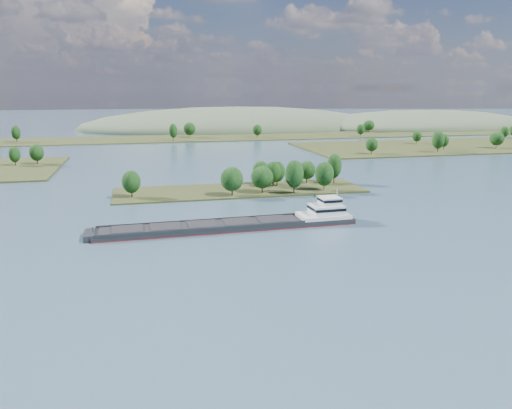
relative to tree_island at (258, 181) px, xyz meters
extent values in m
plane|color=#375060|center=(-7.08, -58.19, -4.08)|extent=(1800.00, 1800.00, 0.00)
cube|color=#293116|center=(-7.08, 1.81, -4.08)|extent=(100.00, 30.00, 1.20)
cylinder|color=black|center=(11.99, -9.94, -1.35)|extent=(0.50, 0.50, 4.28)
ellipsoid|color=black|center=(11.99, -9.94, 4.09)|extent=(7.32, 7.32, 11.00)
cylinder|color=black|center=(4.01, 11.68, -1.86)|extent=(0.50, 0.50, 3.25)
ellipsoid|color=black|center=(4.01, 11.68, 2.27)|extent=(7.08, 7.08, 8.36)
cylinder|color=black|center=(0.10, -6.08, -1.77)|extent=(0.50, 0.50, 3.43)
ellipsoid|color=black|center=(0.10, -6.08, 2.59)|extent=(8.86, 8.86, 8.81)
cylinder|color=black|center=(7.13, 3.61, -1.72)|extent=(0.50, 0.50, 3.53)
ellipsoid|color=black|center=(7.13, 3.61, 2.77)|extent=(6.37, 6.37, 9.08)
cylinder|color=black|center=(-12.50, -9.02, -1.67)|extent=(0.50, 0.50, 3.63)
ellipsoid|color=black|center=(-12.50, -9.02, 2.95)|extent=(8.70, 8.70, 9.34)
cylinder|color=black|center=(-49.73, -3.45, -1.80)|extent=(0.50, 0.50, 3.37)
ellipsoid|color=black|center=(-49.73, -3.45, 2.48)|extent=(6.92, 6.92, 8.65)
cylinder|color=black|center=(9.44, 5.58, -1.77)|extent=(0.50, 0.50, 3.44)
ellipsoid|color=black|center=(9.44, 5.58, 2.61)|extent=(6.55, 6.55, 8.84)
cylinder|color=black|center=(35.53, 7.13, -1.39)|extent=(0.50, 0.50, 4.18)
ellipsoid|color=black|center=(35.53, 7.13, 3.92)|extent=(6.25, 6.25, 10.75)
cylinder|color=black|center=(25.19, -7.99, -1.56)|extent=(0.50, 0.50, 3.85)
ellipsoid|color=black|center=(25.19, -7.99, 3.33)|extent=(7.46, 7.46, 9.89)
cylinder|color=black|center=(23.86, 9.56, -1.91)|extent=(0.50, 0.50, 3.15)
ellipsoid|color=black|center=(23.86, 9.56, 2.09)|extent=(7.56, 7.56, 8.09)
cylinder|color=black|center=(-99.77, 93.58, -1.53)|extent=(0.50, 0.50, 3.50)
ellipsoid|color=black|center=(-99.77, 93.58, 2.92)|extent=(7.50, 7.50, 9.01)
cylinder|color=black|center=(-110.17, 90.82, -1.65)|extent=(0.50, 0.50, 3.27)
ellipsoid|color=black|center=(-110.17, 90.82, 2.51)|extent=(5.68, 5.68, 8.41)
cylinder|color=black|center=(94.28, 91.39, -1.63)|extent=(0.50, 0.50, 3.31)
ellipsoid|color=black|center=(94.28, 91.39, 2.57)|extent=(7.66, 7.66, 8.50)
cylinder|color=black|center=(191.03, 100.47, -1.48)|extent=(0.50, 0.50, 3.60)
ellipsoid|color=black|center=(191.03, 100.47, 3.10)|extent=(9.48, 9.48, 9.26)
cylinder|color=black|center=(139.31, 89.79, -1.06)|extent=(0.50, 0.50, 4.45)
ellipsoid|color=black|center=(139.31, 89.79, 4.59)|extent=(7.77, 7.77, 11.43)
cylinder|color=black|center=(151.46, 101.58, -1.61)|extent=(0.50, 0.50, 3.34)
ellipsoid|color=black|center=(151.46, 101.58, 2.64)|extent=(6.20, 6.20, 8.60)
cylinder|color=black|center=(153.00, 137.76, -1.75)|extent=(0.50, 0.50, 3.07)
ellipsoid|color=black|center=(153.00, 137.76, 2.15)|extent=(6.79, 6.79, 7.89)
cylinder|color=black|center=(236.48, 148.73, -1.56)|extent=(0.50, 0.50, 3.44)
ellipsoid|color=black|center=(236.48, 148.73, 2.81)|extent=(6.26, 6.26, 8.85)
cube|color=#293116|center=(-7.08, 221.81, -4.08)|extent=(900.00, 60.00, 1.20)
cylinder|color=black|center=(137.84, 201.35, -1.79)|extent=(0.50, 0.50, 3.40)
ellipsoid|color=black|center=(137.84, 201.35, 2.53)|extent=(6.88, 6.88, 8.74)
cylinder|color=black|center=(-4.43, 225.17, -1.44)|extent=(0.50, 0.50, 4.09)
ellipsoid|color=black|center=(-4.43, 225.17, 3.76)|extent=(9.88, 9.88, 10.52)
cylinder|color=black|center=(162.73, 237.67, -1.66)|extent=(0.50, 0.50, 3.64)
ellipsoid|color=black|center=(162.73, 237.67, 2.96)|extent=(10.43, 10.43, 9.36)
cylinder|color=black|center=(-136.25, 218.92, -1.43)|extent=(0.50, 0.50, 4.11)
ellipsoid|color=black|center=(-136.25, 218.92, 3.79)|extent=(6.65, 6.65, 10.56)
cylinder|color=black|center=(50.43, 212.98, -1.75)|extent=(0.50, 0.50, 3.48)
ellipsoid|color=black|center=(50.43, 212.98, 2.67)|extent=(7.51, 7.51, 8.94)
cylinder|color=black|center=(-19.47, 202.01, -1.31)|extent=(0.50, 0.50, 4.34)
ellipsoid|color=black|center=(-19.47, 202.01, 4.21)|extent=(6.26, 6.26, 11.17)
ellipsoid|color=#425339|center=(252.92, 291.81, -4.08)|extent=(260.00, 140.00, 36.00)
ellipsoid|color=#425339|center=(52.92, 321.81, -4.08)|extent=(320.00, 160.00, 44.00)
cube|color=black|center=(-21.60, -52.04, -3.60)|extent=(77.80, 11.74, 2.13)
cube|color=maroon|center=(-21.60, -52.04, -4.04)|extent=(78.00, 11.94, 0.24)
cube|color=black|center=(-29.48, -47.49, -2.24)|extent=(60.11, 1.97, 0.78)
cube|color=black|center=(-29.23, -56.99, -2.24)|extent=(60.11, 1.97, 0.78)
cube|color=black|center=(-29.36, -52.24, -2.39)|extent=(58.39, 10.26, 0.29)
cube|color=black|center=(-50.68, -52.80, -2.10)|extent=(8.93, 8.18, 0.34)
cube|color=black|center=(-40.02, -52.52, -2.10)|extent=(8.93, 8.18, 0.34)
cube|color=black|center=(-29.36, -52.24, -2.10)|extent=(8.93, 8.18, 0.34)
cube|color=black|center=(-18.69, -51.96, -2.10)|extent=(8.93, 8.18, 0.34)
cube|color=black|center=(-8.03, -51.68, -2.10)|extent=(8.93, 8.18, 0.34)
cube|color=black|center=(-60.86, -53.07, -3.21)|extent=(3.14, 8.80, 1.94)
cylinder|color=black|center=(-59.89, -53.05, -1.85)|extent=(0.24, 0.24, 2.13)
cube|color=silver|center=(8.45, -51.25, -1.95)|extent=(15.75, 9.71, 1.16)
cube|color=silver|center=(9.42, -51.22, -0.01)|extent=(9.90, 8.01, 2.91)
cube|color=black|center=(9.42, -51.22, 0.38)|extent=(10.10, 8.21, 0.87)
cube|color=silver|center=(10.39, -51.19, 2.51)|extent=(5.97, 5.97, 2.13)
cube|color=black|center=(10.39, -51.19, 2.90)|extent=(6.17, 6.17, 0.78)
cube|color=silver|center=(10.39, -51.19, 3.67)|extent=(6.37, 6.37, 0.19)
cylinder|color=silver|center=(12.81, -51.13, 4.84)|extent=(0.20, 0.20, 2.52)
cylinder|color=black|center=(6.43, -48.39, 3.87)|extent=(0.50, 0.50, 1.16)
camera|label=1|loc=(-46.37, -192.48, 36.61)|focal=35.00mm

